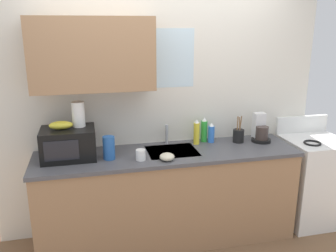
{
  "coord_description": "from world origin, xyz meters",
  "views": [
    {
      "loc": [
        -0.71,
        -2.99,
        2.03
      ],
      "look_at": [
        0.0,
        0.0,
        1.15
      ],
      "focal_mm": 37.82,
      "sensor_mm": 36.0,
      "label": 1
    }
  ],
  "objects_px": {
    "stove_range": "(311,179)",
    "dish_soap_bottle_green": "(204,130)",
    "banana_bunch": "(61,125)",
    "paper_towel_roll": "(78,114)",
    "cereal_canister": "(109,148)",
    "dish_soap_bottle_yellow": "(197,132)",
    "utensil_crock": "(238,135)",
    "coffee_maker": "(260,131)",
    "mug_white": "(141,155)",
    "microwave": "(68,144)",
    "dish_soap_bottle_blue": "(211,133)",
    "small_bowl": "(167,157)"
  },
  "relations": [
    {
      "from": "banana_bunch",
      "to": "coffee_maker",
      "type": "xyz_separation_m",
      "value": [
        1.91,
        0.06,
        -0.2
      ]
    },
    {
      "from": "dish_soap_bottle_yellow",
      "to": "dish_soap_bottle_blue",
      "type": "distance_m",
      "value": 0.16
    },
    {
      "from": "dish_soap_bottle_blue",
      "to": "utensil_crock",
      "type": "distance_m",
      "value": 0.27
    },
    {
      "from": "mug_white",
      "to": "paper_towel_roll",
      "type": "bearing_deg",
      "value": 154.53
    },
    {
      "from": "banana_bunch",
      "to": "paper_towel_roll",
      "type": "xyz_separation_m",
      "value": [
        0.15,
        0.05,
        0.08
      ]
    },
    {
      "from": "dish_soap_bottle_blue",
      "to": "mug_white",
      "type": "xyz_separation_m",
      "value": [
        -0.76,
        -0.32,
        -0.05
      ]
    },
    {
      "from": "microwave",
      "to": "dish_soap_bottle_blue",
      "type": "distance_m",
      "value": 1.37
    },
    {
      "from": "coffee_maker",
      "to": "mug_white",
      "type": "relative_size",
      "value": 2.95
    },
    {
      "from": "utensil_crock",
      "to": "microwave",
      "type": "bearing_deg",
      "value": -177.49
    },
    {
      "from": "coffee_maker",
      "to": "mug_white",
      "type": "height_order",
      "value": "coffee_maker"
    },
    {
      "from": "banana_bunch",
      "to": "dish_soap_bottle_yellow",
      "type": "bearing_deg",
      "value": 5.04
    },
    {
      "from": "coffee_maker",
      "to": "dish_soap_bottle_green",
      "type": "bearing_deg",
      "value": 168.9
    },
    {
      "from": "microwave",
      "to": "small_bowl",
      "type": "relative_size",
      "value": 3.54
    },
    {
      "from": "microwave",
      "to": "cereal_canister",
      "type": "xyz_separation_m",
      "value": [
        0.34,
        -0.1,
        -0.03
      ]
    },
    {
      "from": "stove_range",
      "to": "utensil_crock",
      "type": "height_order",
      "value": "utensil_crock"
    },
    {
      "from": "banana_bunch",
      "to": "dish_soap_bottle_green",
      "type": "height_order",
      "value": "banana_bunch"
    },
    {
      "from": "paper_towel_roll",
      "to": "mug_white",
      "type": "relative_size",
      "value": 2.32
    },
    {
      "from": "stove_range",
      "to": "banana_bunch",
      "type": "height_order",
      "value": "banana_bunch"
    },
    {
      "from": "coffee_maker",
      "to": "small_bowl",
      "type": "height_order",
      "value": "coffee_maker"
    },
    {
      "from": "dish_soap_bottle_green",
      "to": "dish_soap_bottle_blue",
      "type": "distance_m",
      "value": 0.08
    },
    {
      "from": "dish_soap_bottle_green",
      "to": "cereal_canister",
      "type": "distance_m",
      "value": 1.0
    },
    {
      "from": "dish_soap_bottle_blue",
      "to": "banana_bunch",
      "type": "bearing_deg",
      "value": -174.77
    },
    {
      "from": "dish_soap_bottle_yellow",
      "to": "dish_soap_bottle_green",
      "type": "height_order",
      "value": "dish_soap_bottle_yellow"
    },
    {
      "from": "coffee_maker",
      "to": "dish_soap_bottle_green",
      "type": "distance_m",
      "value": 0.57
    },
    {
      "from": "microwave",
      "to": "dish_soap_bottle_yellow",
      "type": "height_order",
      "value": "microwave"
    },
    {
      "from": "microwave",
      "to": "dish_soap_bottle_yellow",
      "type": "relative_size",
      "value": 1.84
    },
    {
      "from": "dish_soap_bottle_green",
      "to": "dish_soap_bottle_blue",
      "type": "height_order",
      "value": "dish_soap_bottle_green"
    },
    {
      "from": "stove_range",
      "to": "dish_soap_bottle_green",
      "type": "height_order",
      "value": "dish_soap_bottle_green"
    },
    {
      "from": "utensil_crock",
      "to": "dish_soap_bottle_yellow",
      "type": "bearing_deg",
      "value": 174.53
    },
    {
      "from": "stove_range",
      "to": "microwave",
      "type": "xyz_separation_m",
      "value": [
        -2.44,
        0.04,
        0.58
      ]
    },
    {
      "from": "cereal_canister",
      "to": "small_bowl",
      "type": "height_order",
      "value": "cereal_canister"
    },
    {
      "from": "stove_range",
      "to": "utensil_crock",
      "type": "distance_m",
      "value": 0.97
    },
    {
      "from": "dish_soap_bottle_yellow",
      "to": "utensil_crock",
      "type": "distance_m",
      "value": 0.43
    },
    {
      "from": "dish_soap_bottle_green",
      "to": "mug_white",
      "type": "relative_size",
      "value": 2.6
    },
    {
      "from": "coffee_maker",
      "to": "dish_soap_bottle_yellow",
      "type": "distance_m",
      "value": 0.66
    },
    {
      "from": "coffee_maker",
      "to": "mug_white",
      "type": "distance_m",
      "value": 1.28
    },
    {
      "from": "paper_towel_roll",
      "to": "dish_soap_bottle_yellow",
      "type": "height_order",
      "value": "paper_towel_roll"
    },
    {
      "from": "cereal_canister",
      "to": "utensil_crock",
      "type": "distance_m",
      "value": 1.3
    },
    {
      "from": "dish_soap_bottle_green",
      "to": "paper_towel_roll",
      "type": "bearing_deg",
      "value": -174.4
    },
    {
      "from": "stove_range",
      "to": "small_bowl",
      "type": "height_order",
      "value": "stove_range"
    },
    {
      "from": "dish_soap_bottle_green",
      "to": "cereal_canister",
      "type": "bearing_deg",
      "value": -164.43
    },
    {
      "from": "microwave",
      "to": "utensil_crock",
      "type": "xyz_separation_m",
      "value": [
        1.63,
        0.07,
        -0.06
      ]
    },
    {
      "from": "banana_bunch",
      "to": "paper_towel_roll",
      "type": "relative_size",
      "value": 0.91
    },
    {
      "from": "microwave",
      "to": "cereal_canister",
      "type": "height_order",
      "value": "microwave"
    },
    {
      "from": "dish_soap_bottle_yellow",
      "to": "dish_soap_bottle_green",
      "type": "bearing_deg",
      "value": 30.53
    },
    {
      "from": "dish_soap_bottle_green",
      "to": "mug_white",
      "type": "bearing_deg",
      "value": -152.83
    },
    {
      "from": "utensil_crock",
      "to": "mug_white",
      "type": "bearing_deg",
      "value": -165.78
    },
    {
      "from": "stove_range",
      "to": "cereal_canister",
      "type": "height_order",
      "value": "cereal_canister"
    },
    {
      "from": "dish_soap_bottle_green",
      "to": "dish_soap_bottle_blue",
      "type": "xyz_separation_m",
      "value": [
        0.06,
        -0.04,
        -0.02
      ]
    },
    {
      "from": "banana_bunch",
      "to": "dish_soap_bottle_green",
      "type": "distance_m",
      "value": 1.37
    }
  ]
}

